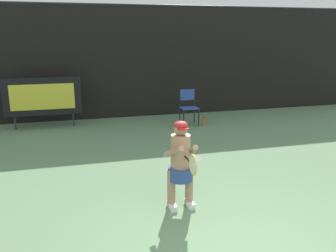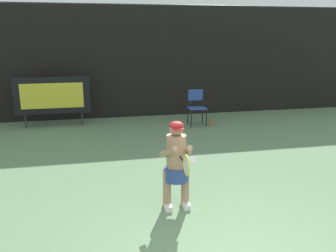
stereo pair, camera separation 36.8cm
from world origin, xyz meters
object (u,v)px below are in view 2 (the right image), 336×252
umpire_chair (197,105)px  tennis_racket (186,165)px  scoreboard (52,95)px  water_bottle (212,122)px  tennis_player (176,162)px

umpire_chair → tennis_racket: size_ratio=1.79×
scoreboard → tennis_racket: 6.87m
water_bottle → tennis_player: 5.52m
umpire_chair → tennis_racket: 5.99m
tennis_player → tennis_racket: tennis_player is taller
scoreboard → umpire_chair: (4.27, -0.74, -0.33)m
water_bottle → tennis_racket: 5.98m
umpire_chair → tennis_racket: (-1.84, -5.69, 0.29)m
scoreboard → tennis_racket: (2.43, -6.43, -0.04)m
tennis_racket → tennis_player: bearing=108.8°
scoreboard → tennis_player: (2.40, -5.94, -0.18)m
scoreboard → umpire_chair: scoreboard is taller
scoreboard → water_bottle: bearing=-11.5°
scoreboard → tennis_player: scoreboard is taller
tennis_player → scoreboard: bearing=112.0°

